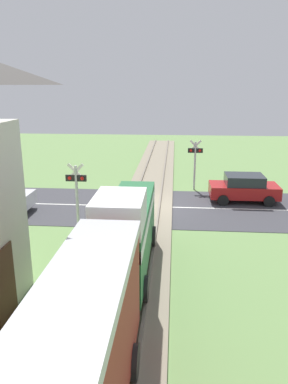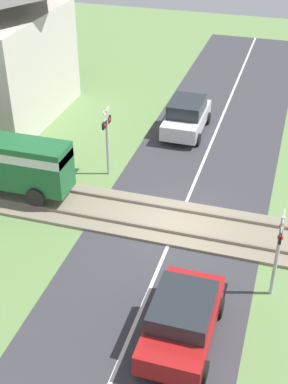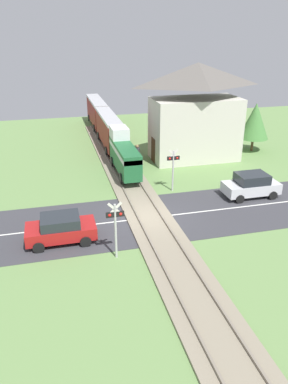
{
  "view_description": "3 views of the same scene",
  "coord_description": "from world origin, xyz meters",
  "px_view_note": "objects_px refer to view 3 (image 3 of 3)",
  "views": [
    {
      "loc": [
        -1.45,
        18.92,
        6.27
      ],
      "look_at": [
        0.0,
        1.3,
        1.2
      ],
      "focal_mm": 35.0,
      "sensor_mm": 36.0,
      "label": 1
    },
    {
      "loc": [
        -15.8,
        -3.49,
        11.96
      ],
      "look_at": [
        0.0,
        1.3,
        1.2
      ],
      "focal_mm": 50.0,
      "sensor_mm": 36.0,
      "label": 2
    },
    {
      "loc": [
        -5.29,
        -19.69,
        10.69
      ],
      "look_at": [
        0.0,
        1.3,
        1.2
      ],
      "focal_mm": 35.0,
      "sensor_mm": 36.0,
      "label": 3
    }
  ],
  "objects_px": {
    "train": "(107,126)",
    "station_building": "(196,114)",
    "car_far_side": "(251,185)",
    "pedestrian_by_station": "(137,155)",
    "crossing_signal_west_approach": "(115,223)",
    "crossing_signal_east_approach": "(173,164)",
    "car_near_crossing": "(61,228)"
  },
  "relations": [
    {
      "from": "car_far_side",
      "to": "pedestrian_by_station",
      "type": "distance_m",
      "value": 10.5
    },
    {
      "from": "car_near_crossing",
      "to": "train",
      "type": "bearing_deg",
      "value": 73.22
    },
    {
      "from": "station_building",
      "to": "pedestrian_by_station",
      "type": "distance_m",
      "value": 6.1
    },
    {
      "from": "crossing_signal_east_approach",
      "to": "station_building",
      "type": "xyz_separation_m",
      "value": [
        4.08,
        6.46,
        2.01
      ]
    },
    {
      "from": "car_near_crossing",
      "to": "pedestrian_by_station",
      "type": "relative_size",
      "value": 2.24
    },
    {
      "from": "crossing_signal_west_approach",
      "to": "crossing_signal_east_approach",
      "type": "height_order",
      "value": "same"
    },
    {
      "from": "station_building",
      "to": "crossing_signal_west_approach",
      "type": "bearing_deg",
      "value": -124.34
    },
    {
      "from": "train",
      "to": "car_far_side",
      "type": "height_order",
      "value": "train"
    },
    {
      "from": "crossing_signal_east_approach",
      "to": "pedestrian_by_station",
      "type": "relative_size",
      "value": 1.86
    },
    {
      "from": "car_far_side",
      "to": "pedestrian_by_station",
      "type": "height_order",
      "value": "car_far_side"
    },
    {
      "from": "car_far_side",
      "to": "crossing_signal_east_approach",
      "type": "relative_size",
      "value": 1.22
    },
    {
      "from": "car_far_side",
      "to": "crossing_signal_east_approach",
      "type": "height_order",
      "value": "crossing_signal_east_approach"
    },
    {
      "from": "crossing_signal_west_approach",
      "to": "crossing_signal_east_approach",
      "type": "bearing_deg",
      "value": 53.94
    },
    {
      "from": "train",
      "to": "station_building",
      "type": "bearing_deg",
      "value": -41.67
    },
    {
      "from": "car_far_side",
      "to": "crossing_signal_east_approach",
      "type": "bearing_deg",
      "value": 155.02
    },
    {
      "from": "train",
      "to": "car_near_crossing",
      "type": "distance_m",
      "value": 18.48
    },
    {
      "from": "station_building",
      "to": "train",
      "type": "bearing_deg",
      "value": 138.33
    },
    {
      "from": "train",
      "to": "car_far_side",
      "type": "xyz_separation_m",
      "value": [
        7.61,
        -14.78,
        -1.04
      ]
    },
    {
      "from": "crossing_signal_west_approach",
      "to": "pedestrian_by_station",
      "type": "distance_m",
      "value": 14.5
    },
    {
      "from": "car_near_crossing",
      "to": "pedestrian_by_station",
      "type": "xyz_separation_m",
      "value": [
        6.95,
        11.5,
        -0.04
      ]
    },
    {
      "from": "station_building",
      "to": "pedestrian_by_station",
      "type": "bearing_deg",
      "value": -178.67
    },
    {
      "from": "station_building",
      "to": "pedestrian_by_station",
      "type": "relative_size",
      "value": 4.92
    },
    {
      "from": "crossing_signal_west_approach",
      "to": "crossing_signal_east_approach",
      "type": "distance_m",
      "value": 9.21
    },
    {
      "from": "car_near_crossing",
      "to": "station_building",
      "type": "relative_size",
      "value": 0.46
    },
    {
      "from": "crossing_signal_east_approach",
      "to": "station_building",
      "type": "relative_size",
      "value": 0.38
    },
    {
      "from": "car_far_side",
      "to": "pedestrian_by_station",
      "type": "xyz_separation_m",
      "value": [
        -5.99,
        8.62,
        -0.09
      ]
    },
    {
      "from": "car_near_crossing",
      "to": "crossing_signal_west_approach",
      "type": "height_order",
      "value": "crossing_signal_west_approach"
    },
    {
      "from": "crossing_signal_east_approach",
      "to": "car_far_side",
      "type": "bearing_deg",
      "value": -24.98
    },
    {
      "from": "train",
      "to": "crossing_signal_west_approach",
      "type": "relative_size",
      "value": 7.57
    },
    {
      "from": "car_far_side",
      "to": "car_near_crossing",
      "type": "bearing_deg",
      "value": -167.45
    },
    {
      "from": "crossing_signal_west_approach",
      "to": "pedestrian_by_station",
      "type": "bearing_deg",
      "value": 72.55
    },
    {
      "from": "crossing_signal_west_approach",
      "to": "car_far_side",
      "type": "bearing_deg",
      "value": 26.57
    }
  ]
}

